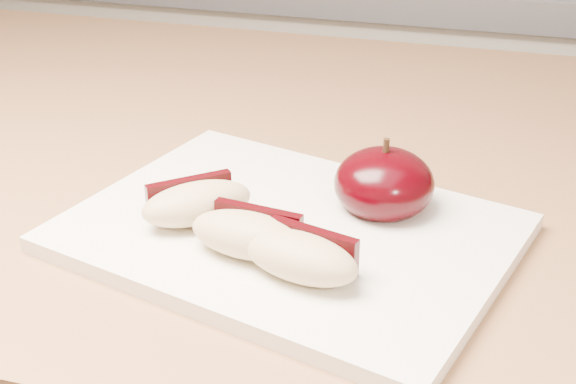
# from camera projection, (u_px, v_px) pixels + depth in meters

# --- Properties ---
(back_cabinet) EXTENTS (2.40, 0.62, 0.94)m
(back_cabinet) POSITION_uv_depth(u_px,v_px,m) (367.00, 206.00, 1.48)
(back_cabinet) COLOR silver
(back_cabinet) RESTS_ON ground
(cutting_board) EXTENTS (0.32, 0.27, 0.01)m
(cutting_board) POSITION_uv_depth(u_px,v_px,m) (288.00, 233.00, 0.53)
(cutting_board) COLOR white
(cutting_board) RESTS_ON island_counter
(apple_half) EXTENTS (0.08, 0.08, 0.06)m
(apple_half) POSITION_uv_depth(u_px,v_px,m) (384.00, 184.00, 0.54)
(apple_half) COLOR black
(apple_half) RESTS_ON cutting_board
(apple_wedge_a) EXTENTS (0.08, 0.08, 0.03)m
(apple_wedge_a) POSITION_uv_depth(u_px,v_px,m) (196.00, 202.00, 0.53)
(apple_wedge_a) COLOR tan
(apple_wedge_a) RESTS_ON cutting_board
(apple_wedge_b) EXTENTS (0.08, 0.05, 0.03)m
(apple_wedge_b) POSITION_uv_depth(u_px,v_px,m) (249.00, 234.00, 0.49)
(apple_wedge_b) COLOR tan
(apple_wedge_b) RESTS_ON cutting_board
(apple_wedge_c) EXTENTS (0.08, 0.05, 0.03)m
(apple_wedge_c) POSITION_uv_depth(u_px,v_px,m) (301.00, 256.00, 0.47)
(apple_wedge_c) COLOR tan
(apple_wedge_c) RESTS_ON cutting_board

